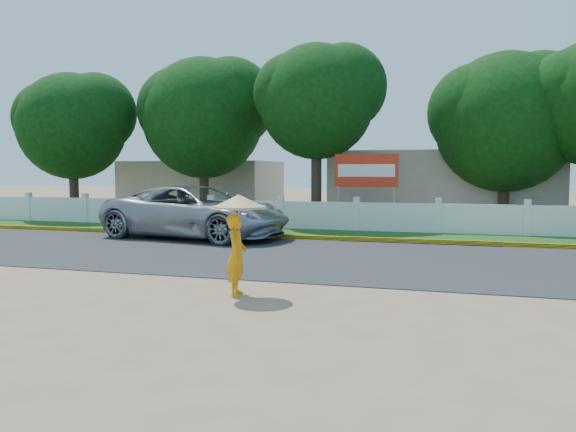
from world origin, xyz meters
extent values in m
plane|color=#9E8460|center=(0.00, 0.00, 0.00)|extent=(120.00, 120.00, 0.00)
cube|color=#38383A|center=(0.00, 4.50, 0.01)|extent=(60.00, 7.00, 0.02)
cube|color=#2D601E|center=(0.00, 9.75, 0.01)|extent=(60.00, 3.50, 0.03)
cube|color=yellow|center=(0.00, 8.05, 0.08)|extent=(40.00, 0.18, 0.16)
cube|color=silver|center=(0.00, 11.20, 0.55)|extent=(40.00, 0.10, 1.10)
cube|color=#B7AD99|center=(3.00, 18.00, 1.60)|extent=(10.00, 6.00, 3.20)
cube|color=#B7AD99|center=(-10.00, 19.00, 1.40)|extent=(8.00, 5.00, 2.80)
imported|color=#9B9DA2|center=(-4.87, 7.46, 0.90)|extent=(6.86, 3.97, 1.80)
imported|color=orange|center=(-0.31, -0.31, 0.75)|extent=(0.47, 0.61, 1.50)
cylinder|color=gray|center=(-0.26, -0.31, 1.33)|extent=(0.02, 0.02, 0.97)
cone|color=tan|center=(-0.26, -0.31, 1.75)|extent=(1.03, 1.03, 0.25)
cylinder|color=gray|center=(-0.91, 12.30, 1.00)|extent=(0.12, 0.12, 2.00)
cylinder|color=gray|center=(1.29, 12.30, 1.00)|extent=(0.12, 0.12, 2.00)
cube|color=red|center=(0.19, 12.30, 2.30)|extent=(2.50, 0.12, 1.30)
cube|color=silver|center=(0.19, 12.24, 2.30)|extent=(2.25, 0.02, 0.49)
cylinder|color=#473828|center=(5.50, 14.85, 1.35)|extent=(0.44, 0.44, 2.70)
sphere|color=#104510|center=(5.50, 14.85, 4.26)|extent=(5.70, 5.70, 5.70)
cylinder|color=#473828|center=(-14.12, 13.24, 1.51)|extent=(0.44, 0.44, 3.01)
sphere|color=#104510|center=(-14.12, 13.24, 4.41)|extent=(5.08, 5.08, 5.08)
cylinder|color=#473828|center=(-7.84, 14.53, 1.60)|extent=(0.44, 0.44, 3.20)
sphere|color=#104510|center=(-7.84, 14.53, 4.75)|extent=(5.64, 5.64, 5.64)
cylinder|color=#473828|center=(-2.03, 13.09, 1.91)|extent=(0.44, 0.44, 3.83)
sphere|color=#104510|center=(-2.03, 13.09, 5.14)|extent=(4.78, 4.78, 4.78)
camera|label=1|loc=(3.50, -9.87, 2.31)|focal=35.00mm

